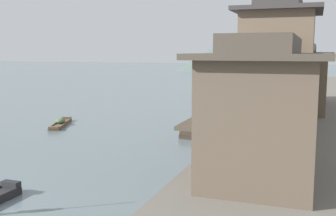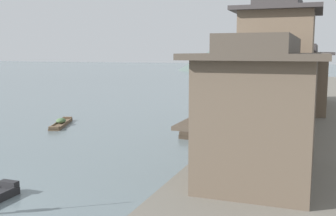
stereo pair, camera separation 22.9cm
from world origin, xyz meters
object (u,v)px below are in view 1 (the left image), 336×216
Objects in this scene: house_waterfront_nearest at (264,109)px; house_waterfront_second at (277,71)px; house_waterfront_tall at (284,85)px; house_waterfront_narrow at (296,79)px; boat_moored_far at (61,123)px; boat_moored_second at (231,100)px; boat_moored_third at (199,94)px; boat_moored_nearest at (202,131)px; house_waterfront_far at (300,74)px.

house_waterfront_second is (-0.17, 7.70, 1.32)m from house_waterfront_nearest.
house_waterfront_nearest is at bearing -89.31° from house_waterfront_tall.
house_waterfront_second reaches higher than house_waterfront_narrow.
house_waterfront_second reaches higher than boat_moored_far.
boat_moored_third is (-5.59, 5.16, 0.06)m from boat_moored_second.
boat_moored_second is 23.47m from boat_moored_far.
house_waterfront_nearest and house_waterfront_tall have the same top height.
house_waterfront_nearest reaches higher than boat_moored_far.
boat_moored_far reaches higher than boat_moored_nearest.
boat_moored_third is 39.36m from house_waterfront_nearest.
house_waterfront_second is at bearing -92.28° from house_waterfront_narrow.
house_waterfront_tall is at bearing -60.31° from boat_moored_third.
house_waterfront_second is at bearing -65.92° from boat_moored_third.
boat_moored_third is at bearing 137.27° from boat_moored_second.
boat_moored_third is 0.70× the size of house_waterfront_far.
boat_moored_second is at bearing 128.05° from house_waterfront_narrow.
boat_moored_second is 0.58× the size of house_waterfront_nearest.
boat_moored_far is 18.46m from house_waterfront_tall.
house_waterfront_nearest is (5.94, -11.74, 3.51)m from boat_moored_nearest.
house_waterfront_tall is (7.47, -17.74, 3.46)m from boat_moored_second.
boat_moored_far is 0.69× the size of house_waterfront_tall.
boat_moored_third is 0.51× the size of house_waterfront_second.
boat_moored_nearest is 12.16m from house_waterfront_narrow.
house_waterfront_nearest is 7.81m from house_waterfront_second.
boat_moored_second is 1.09× the size of boat_moored_third.
boat_moored_far is at bearing -169.44° from house_waterfront_tall.
house_waterfront_nearest is 1.31× the size of house_waterfront_far.
house_waterfront_nearest is 0.95× the size of house_waterfront_second.
house_waterfront_narrow reaches higher than boat_moored_far.
boat_moored_third is at bearing 106.13° from boat_moored_nearest.
house_waterfront_second reaches higher than boat_moored_third.
house_waterfront_narrow is at bearing -51.95° from boat_moored_second.
boat_moored_nearest is 13.62m from house_waterfront_nearest.
house_waterfront_tall is (0.00, 6.31, -1.31)m from house_waterfront_second.
boat_moored_third reaches higher than boat_moored_nearest.
house_waterfront_second reaches higher than boat_moored_second.
boat_moored_far is at bearing -100.29° from boat_moored_third.
house_waterfront_second reaches higher than house_waterfront_far.
boat_moored_second is 9.18m from house_waterfront_far.
boat_moored_third is 26.58m from house_waterfront_tall.
house_waterfront_tall and house_waterfront_far have the same top height.
boat_moored_second is 0.96× the size of boat_moored_far.
boat_moored_nearest is at bearing -85.16° from boat_moored_second.
house_waterfront_tall reaches higher than boat_moored_third.
house_waterfront_narrow is at bearing 85.81° from house_waterfront_tall.
boat_moored_far is (-12.04, -1.05, 0.03)m from boat_moored_nearest.
house_waterfront_nearest is at bearing -90.79° from house_waterfront_far.
boat_moored_nearest is at bearing 4.96° from boat_moored_far.
boat_moored_third is 20.83m from house_waterfront_narrow.
house_waterfront_narrow is (6.32, 9.77, 3.51)m from boat_moored_nearest.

